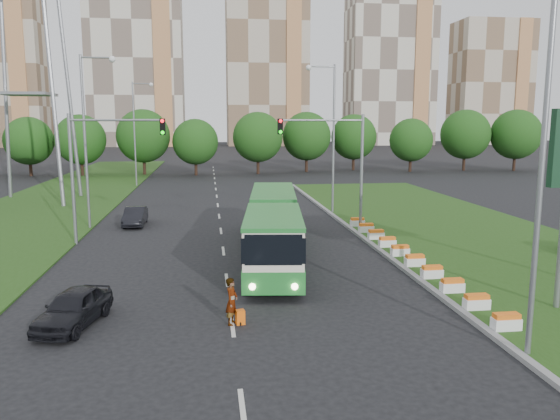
{
  "coord_description": "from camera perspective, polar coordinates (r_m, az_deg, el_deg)",
  "views": [
    {
      "loc": [
        -3.76,
        -25.4,
        7.52
      ],
      "look_at": [
        0.18,
        4.6,
        2.6
      ],
      "focal_mm": 35.0,
      "sensor_mm": 36.0,
      "label": 1
    }
  ],
  "objects": [
    {
      "name": "traffic_mast_left",
      "position": [
        35.1,
        -18.41,
        5.22
      ],
      "size": [
        5.76,
        0.32,
        8.0
      ],
      "color": "gray",
      "rests_on": "ground"
    },
    {
      "name": "car_left_near",
      "position": [
        21.91,
        -20.79,
        -9.54
      ],
      "size": [
        2.59,
        4.34,
        1.38
      ],
      "primitive_type": "imported",
      "rotation": [
        0.0,
        0.0,
        -0.25
      ],
      "color": "black",
      "rests_on": "ground"
    },
    {
      "name": "traffic_mast_median",
      "position": [
        36.48,
        6.1,
        5.77
      ],
      "size": [
        5.76,
        0.32,
        8.0
      ],
      "color": "gray",
      "rests_on": "ground"
    },
    {
      "name": "ground",
      "position": [
        26.75,
        0.91,
        -7.09
      ],
      "size": [
        360.0,
        360.0,
        0.0
      ],
      "primitive_type": "plane",
      "color": "black",
      "rests_on": "ground"
    },
    {
      "name": "pedestrian",
      "position": [
        20.69,
        -5.07,
        -9.48
      ],
      "size": [
        0.64,
        0.76,
        1.79
      ],
      "primitive_type": "imported",
      "rotation": [
        0.0,
        0.0,
        1.2
      ],
      "color": "gray",
      "rests_on": "ground"
    },
    {
      "name": "median_kerb",
      "position": [
        35.59,
        8.71,
        -2.92
      ],
      "size": [
        0.3,
        60.0,
        0.18
      ],
      "primitive_type": "cube",
      "color": "gray",
      "rests_on": "ground"
    },
    {
      "name": "tree_line",
      "position": [
        81.62,
        2.25,
        7.11
      ],
      "size": [
        120.0,
        8.0,
        9.0
      ],
      "primitive_type": null,
      "color": "#184B14",
      "rests_on": "ground"
    },
    {
      "name": "lane_markings",
      "position": [
        46.02,
        -6.43,
        -0.23
      ],
      "size": [
        0.2,
        100.0,
        0.01
      ],
      "primitive_type": null,
      "color": "beige",
      "rests_on": "ground"
    },
    {
      "name": "articulated_bus",
      "position": [
        30.78,
        -0.88,
        -1.63
      ],
      "size": [
        2.66,
        17.04,
        2.8
      ],
      "rotation": [
        0.0,
        0.0,
        -0.12
      ],
      "color": "silver",
      "rests_on": "ground"
    },
    {
      "name": "grass_median",
      "position": [
        38.1,
        18.81,
        -2.53
      ],
      "size": [
        14.0,
        60.0,
        0.15
      ],
      "primitive_type": "cube",
      "color": "#224614",
      "rests_on": "ground"
    },
    {
      "name": "shopping_trolley",
      "position": [
        20.86,
        -4.18,
        -11.11
      ],
      "size": [
        0.32,
        0.34,
        0.55
      ],
      "rotation": [
        0.0,
        0.0,
        0.22
      ],
      "color": "#FF640D",
      "rests_on": "ground"
    },
    {
      "name": "midrise_east",
      "position": [
        199.27,
        21.11,
        12.22
      ],
      "size": [
        24.0,
        14.0,
        40.0
      ],
      "primitive_type": "cube",
      "color": "#BBAE97",
      "rests_on": "ground"
    },
    {
      "name": "left_verge",
      "position": [
        52.9,
        -23.01,
        0.38
      ],
      "size": [
        12.0,
        110.0,
        0.1
      ],
      "primitive_type": "cube",
      "color": "#224614",
      "rests_on": "ground"
    },
    {
      "name": "apartment_tower_cwest",
      "position": [
        177.64,
        -14.81,
        14.91
      ],
      "size": [
        28.0,
        15.0,
        52.0
      ],
      "primitive_type": "cube",
      "color": "beige",
      "rests_on": "ground"
    },
    {
      "name": "apartment_tower_east",
      "position": [
        185.67,
        11.35,
        14.0
      ],
      "size": [
        27.0,
        15.0,
        47.0
      ],
      "primitive_type": "cube",
      "color": "beige",
      "rests_on": "ground"
    },
    {
      "name": "apartment_tower_ceast",
      "position": [
        177.26,
        -1.41,
        14.89
      ],
      "size": [
        25.0,
        15.0,
        50.0
      ],
      "primitive_type": "cube",
      "color": "#BBAE97",
      "rests_on": "ground"
    },
    {
      "name": "flower_planters",
      "position": [
        30.07,
        13.15,
        -4.61
      ],
      "size": [
        1.1,
        20.3,
        0.6
      ],
      "primitive_type": null,
      "color": "white",
      "rests_on": "grass_median"
    },
    {
      "name": "street_lamps",
      "position": [
        35.44,
        -6.29,
        6.72
      ],
      "size": [
        36.0,
        60.0,
        12.0
      ],
      "primitive_type": null,
      "color": "gray",
      "rests_on": "ground"
    },
    {
      "name": "car_left_far",
      "position": [
        41.21,
        -14.9,
        -0.64
      ],
      "size": [
        1.46,
        4.08,
        1.34
      ],
      "primitive_type": "imported",
      "rotation": [
        0.0,
        0.0,
        -0.01
      ],
      "color": "black",
      "rests_on": "ground"
    }
  ]
}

